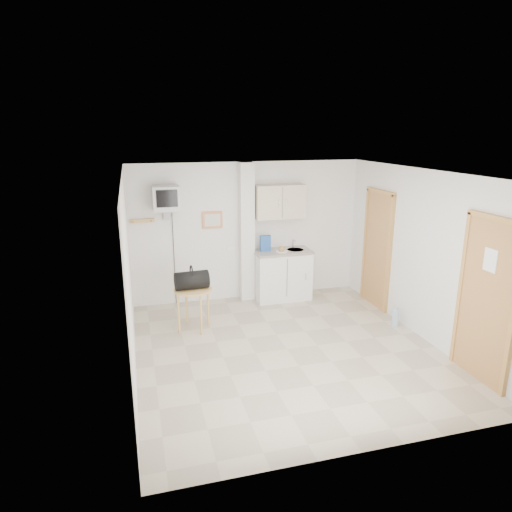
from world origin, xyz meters
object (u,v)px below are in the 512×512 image
object	(u,v)px
round_table	(193,294)
water_bottle	(395,317)
crt_television	(166,199)
duffel_bag	(192,280)

from	to	relation	value
round_table	water_bottle	size ratio (longest dim) A/B	2.04
water_bottle	round_table	bearing A→B (deg)	166.46
crt_television	round_table	size ratio (longest dim) A/B	3.19
duffel_bag	water_bottle	bearing A→B (deg)	-16.95
crt_television	duffel_bag	bearing A→B (deg)	-75.67
crt_television	round_table	xyz separation A→B (m)	(0.27, -0.97, -1.36)
duffel_bag	water_bottle	distance (m)	3.28
duffel_bag	water_bottle	xyz separation A→B (m)	(3.13, -0.74, -0.67)
crt_television	round_table	bearing A→B (deg)	-74.75
crt_television	water_bottle	distance (m)	4.19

